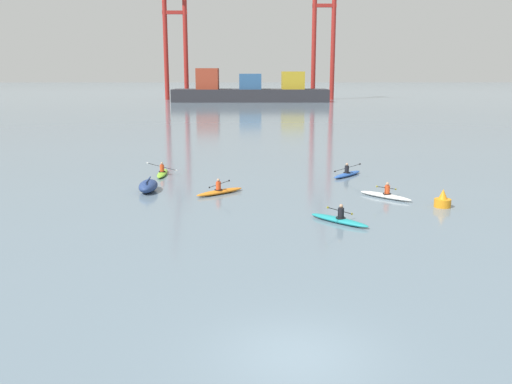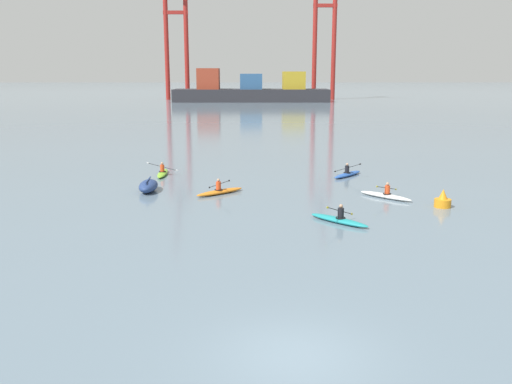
{
  "view_description": "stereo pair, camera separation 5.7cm",
  "coord_description": "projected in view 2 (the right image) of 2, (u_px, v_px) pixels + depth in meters",
  "views": [
    {
      "loc": [
        -1.22,
        -12.9,
        7.17
      ],
      "look_at": [
        -0.86,
        17.19,
        0.6
      ],
      "focal_mm": 38.45,
      "sensor_mm": 36.0,
      "label": 1
    },
    {
      "loc": [
        -1.16,
        -12.9,
        7.17
      ],
      "look_at": [
        -0.86,
        17.19,
        0.6
      ],
      "focal_mm": 38.45,
      "sensor_mm": 36.0,
      "label": 2
    }
  ],
  "objects": [
    {
      "name": "ground_plane",
      "position": [
        296.0,
        356.0,
        14.14
      ],
      "size": [
        800.0,
        800.0,
        0.0
      ],
      "primitive_type": "plane",
      "color": "slate"
    },
    {
      "name": "container_barge",
      "position": [
        250.0,
        91.0,
        137.3
      ],
      "size": [
        38.74,
        9.27,
        8.21
      ],
      "color": "#28282D",
      "rests_on": "ground"
    },
    {
      "name": "gantry_crane_west",
      "position": [
        176.0,
        29.0,
        143.14
      ],
      "size": [
        6.45,
        19.3,
        39.47
      ],
      "color": "maroon",
      "rests_on": "ground"
    },
    {
      "name": "gantry_crane_west_mid",
      "position": [
        325.0,
        27.0,
        144.03
      ],
      "size": [
        6.3,
        15.18,
        38.74
      ],
      "color": "maroon",
      "rests_on": "ground"
    },
    {
      "name": "capsized_dinghy",
      "position": [
        148.0,
        186.0,
        33.68
      ],
      "size": [
        1.16,
        2.63,
        0.76
      ],
      "color": "navy",
      "rests_on": "ground"
    },
    {
      "name": "channel_buoy",
      "position": [
        443.0,
        201.0,
        29.76
      ],
      "size": [
        0.9,
        0.9,
        1.0
      ],
      "color": "orange",
      "rests_on": "ground"
    },
    {
      "name": "kayak_white",
      "position": [
        386.0,
        195.0,
        31.95
      ],
      "size": [
        2.8,
        2.86,
        0.95
      ],
      "color": "silver",
      "rests_on": "ground"
    },
    {
      "name": "kayak_orange",
      "position": [
        220.0,
        191.0,
        33.04
      ],
      "size": [
        2.98,
        2.66,
        1.05
      ],
      "color": "orange",
      "rests_on": "ground"
    },
    {
      "name": "kayak_teal",
      "position": [
        339.0,
        219.0,
        26.68
      ],
      "size": [
        2.8,
        2.85,
        1.03
      ],
      "color": "teal",
      "rests_on": "ground"
    },
    {
      "name": "kayak_lime",
      "position": [
        163.0,
        173.0,
        39.11
      ],
      "size": [
        2.23,
        3.41,
        0.96
      ],
      "color": "#7ABC2D",
      "rests_on": "ground"
    },
    {
      "name": "kayak_blue",
      "position": [
        347.0,
        174.0,
        38.68
      ],
      "size": [
        2.63,
        3.0,
        1.06
      ],
      "color": "#2856B2",
      "rests_on": "ground"
    }
  ]
}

